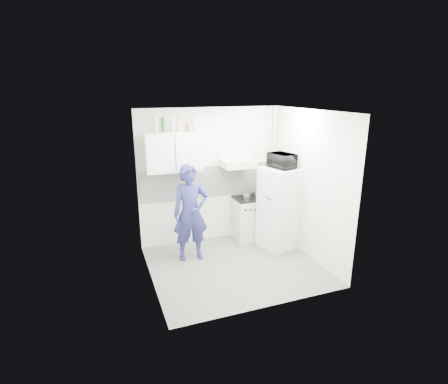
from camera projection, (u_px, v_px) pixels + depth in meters
name	position (u px, v px, depth m)	size (l,w,h in m)	color
floor	(234.00, 266.00, 6.00)	(2.80, 2.80, 0.00)	#5D5D5B
ceiling	(236.00, 111.00, 5.26)	(2.80, 2.80, 0.00)	white
wall_back	(211.00, 176.00, 6.75)	(2.80, 2.80, 0.00)	silver
wall_left	(148.00, 203.00, 5.16)	(2.60, 2.60, 0.00)	silver
wall_right	(309.00, 185.00, 6.10)	(2.60, 2.60, 0.00)	silver
person	(191.00, 213.00, 6.04)	(0.62, 0.41, 1.71)	navy
stove	(247.00, 219.00, 7.01)	(0.52, 0.52, 0.82)	beige
fridge	(280.00, 208.00, 6.56)	(0.64, 0.64, 1.54)	white
stove_top	(247.00, 199.00, 6.88)	(0.49, 0.49, 0.03)	black
saucepan	(247.00, 195.00, 6.88)	(0.17, 0.17, 0.09)	silver
microwave	(282.00, 161.00, 6.30)	(0.33, 0.48, 0.27)	black
bottle_b	(156.00, 125.00, 5.96)	(0.07, 0.07, 0.25)	silver
bottle_c	(163.00, 125.00, 5.99)	(0.06, 0.06, 0.26)	#144C1E
bottle_d	(173.00, 123.00, 6.05)	(0.07, 0.07, 0.29)	#B2B7BC
canister_a	(180.00, 127.00, 6.11)	(0.07, 0.07, 0.17)	#B2B7BC
canister_b	(188.00, 127.00, 6.16)	(0.07, 0.07, 0.14)	brown
bottle_e	(195.00, 123.00, 6.19)	(0.07, 0.07, 0.29)	#B2B7BC
upper_cabinet	(173.00, 152.00, 6.19)	(1.00, 0.35, 0.70)	white
range_hood	(237.00, 163.00, 6.60)	(0.60, 0.50, 0.14)	beige
backsplash	(211.00, 181.00, 6.77)	(2.74, 0.03, 0.60)	white
pipe_a	(272.00, 172.00, 7.12)	(0.05, 0.05, 2.60)	beige
pipe_b	(267.00, 172.00, 7.08)	(0.04, 0.04, 2.60)	beige
ceiling_spot_fixture	(287.00, 111.00, 5.78)	(0.10, 0.10, 0.02)	white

